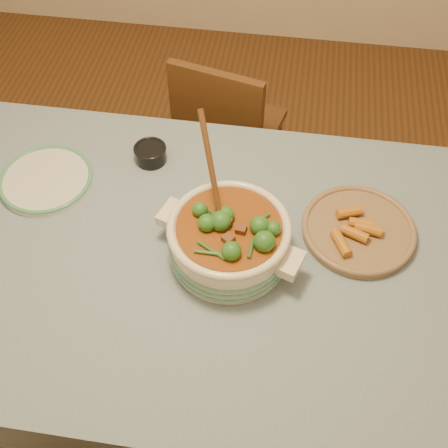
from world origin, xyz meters
name	(u,v)px	position (x,y,z in m)	size (l,w,h in m)	color
floor	(199,366)	(0.00, 0.00, 0.00)	(4.50, 4.50, 0.00)	#4B3015
dining_table	(191,271)	(0.00, 0.00, 0.66)	(1.68, 1.08, 0.76)	brown
stew_casserole	(229,237)	(0.11, 0.01, 0.84)	(0.42, 0.41, 0.39)	beige
white_plate	(46,179)	(-0.49, 0.20, 0.77)	(0.34, 0.34, 0.03)	silver
condiment_bowl	(150,153)	(-0.19, 0.34, 0.79)	(0.13, 0.13, 0.06)	black
fried_plate	(359,229)	(0.47, 0.14, 0.78)	(0.40, 0.40, 0.05)	#8A704C
chair_far	(225,129)	(-0.02, 0.85, 0.46)	(0.46, 0.46, 0.81)	brown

